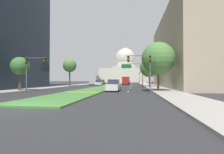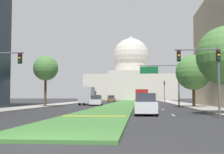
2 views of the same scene
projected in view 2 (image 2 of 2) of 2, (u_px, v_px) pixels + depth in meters
name	position (u px, v px, depth m)	size (l,w,h in m)	color
ground_plane	(125.00, 103.00, 70.83)	(268.27, 268.27, 0.00)	#2B2B2D
grass_median	(124.00, 103.00, 64.77)	(5.08, 109.75, 0.14)	#427A38
median_curb_nose	(94.00, 116.00, 22.15)	(4.57, 0.50, 0.04)	gold
lane_dashes_right	(157.00, 106.00, 48.52)	(0.16, 50.97, 0.01)	silver
sidewalk_left	(62.00, 104.00, 59.71)	(4.00, 109.75, 0.15)	#9E9991
sidewalk_right	(184.00, 104.00, 57.71)	(4.00, 109.75, 0.15)	#9E9991
capitol_building	(131.00, 78.00, 131.32)	(37.49, 28.32, 27.21)	beige
traffic_light_near_right	(207.00, 66.00, 22.74)	(3.34, 0.35, 5.20)	#515456
traffic_light_far_right	(164.00, 89.00, 70.62)	(0.28, 0.35, 5.20)	#515456
overhead_guide_sign	(163.00, 76.00, 47.07)	(6.08, 0.20, 6.50)	#515456
street_tree_left_mid	(46.00, 68.00, 44.83)	(3.63, 3.63, 7.48)	#4C3823
street_tree_right_mid	(193.00, 72.00, 42.97)	(4.92, 4.92, 7.37)	#4C3823
sedan_lead_stopped	(146.00, 105.00, 26.17)	(1.92, 4.72, 1.84)	silver
sedan_midblock	(96.00, 101.00, 52.13)	(2.15, 4.36, 1.71)	silver
sedan_distant	(96.00, 99.00, 67.70)	(1.95, 4.27, 1.86)	brown
sedan_far_horizon	(111.00, 99.00, 81.28)	(1.89, 4.26, 1.80)	brown
box_truck_delivery	(87.00, 96.00, 55.43)	(2.40, 6.40, 3.20)	navy
city_bus	(142.00, 95.00, 66.18)	(2.62, 11.00, 2.95)	#B21E1E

